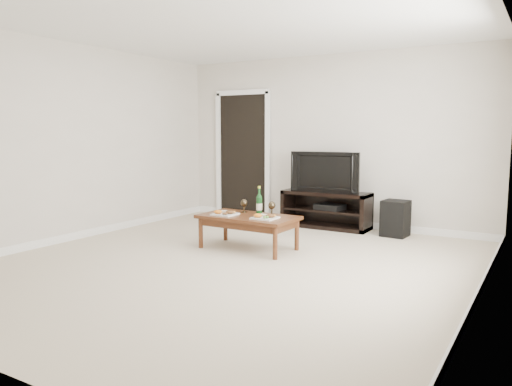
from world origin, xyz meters
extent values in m
plane|color=beige|center=(0.00, 0.00, 0.00)|extent=(5.50, 5.50, 0.00)
cube|color=beige|center=(0.00, 2.77, 1.30)|extent=(5.00, 0.04, 2.60)
cube|color=white|center=(0.00, 0.00, 2.62)|extent=(5.00, 5.50, 0.04)
cube|color=black|center=(-1.55, 2.73, 1.02)|extent=(0.90, 0.02, 2.05)
cube|color=black|center=(0.08, 2.50, 0.28)|extent=(1.33, 0.45, 0.55)
imported|color=black|center=(0.08, 2.50, 0.85)|extent=(1.05, 0.24, 0.60)
cube|color=black|center=(0.15, 2.48, 0.33)|extent=(0.44, 0.35, 0.08)
cube|color=black|center=(1.15, 2.42, 0.25)|extent=(0.36, 0.36, 0.50)
cube|color=#522A16|center=(-0.20, 0.72, 0.21)|extent=(1.21, 0.68, 0.42)
cube|color=white|center=(-0.48, 0.62, 0.45)|extent=(0.27, 0.27, 0.07)
cube|color=white|center=(0.08, 0.64, 0.45)|extent=(0.27, 0.27, 0.07)
cylinder|color=#103D16|center=(-0.16, 0.92, 0.59)|extent=(0.07, 0.07, 0.35)
camera|label=1|loc=(2.98, -4.42, 1.46)|focal=35.00mm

